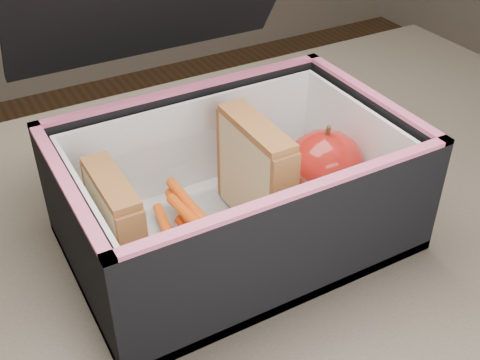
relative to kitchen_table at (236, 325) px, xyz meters
name	(u,v)px	position (x,y,z in m)	size (l,w,h in m)	color
kitchen_table	(236,325)	(0.00, 0.00, 0.00)	(1.20, 0.80, 0.75)	brown
lunch_bag	(233,180)	(0.02, 0.04, 0.16)	(0.33, 0.33, 0.30)	black
plastic_tub	(190,212)	(-0.03, 0.03, 0.14)	(0.19, 0.13, 0.08)	white
sandwich_left	(116,224)	(-0.10, 0.03, 0.16)	(0.02, 0.09, 0.10)	beige
sandwich_right	(255,173)	(0.04, 0.03, 0.16)	(0.03, 0.10, 0.11)	beige
carrot_sticks	(190,224)	(-0.03, 0.04, 0.13)	(0.05, 0.12, 0.03)	#F65100
paper_napkin	(315,197)	(0.12, 0.03, 0.11)	(0.08, 0.08, 0.01)	white
red_apple	(325,165)	(0.12, 0.03, 0.15)	(0.09, 0.09, 0.09)	maroon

